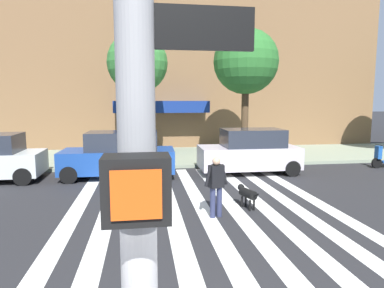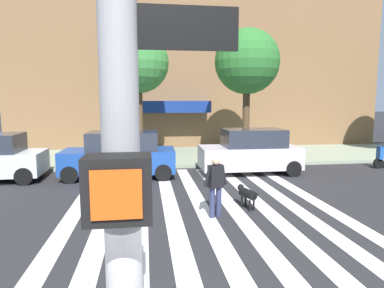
# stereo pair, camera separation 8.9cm
# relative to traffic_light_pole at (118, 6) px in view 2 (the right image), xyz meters

# --- Properties ---
(ground_plane) EXTENTS (160.00, 160.00, 0.00)m
(ground_plane) POSITION_rel_traffic_light_pole_xyz_m (0.67, 7.23, -3.52)
(ground_plane) COLOR #232326
(sidewalk_far) EXTENTS (80.00, 6.00, 0.15)m
(sidewalk_far) POSITION_rel_traffic_light_pole_xyz_m (0.67, 16.70, -3.45)
(sidewalk_far) COLOR gray
(sidewalk_far) RESTS_ON ground_plane
(crosswalk_stripes) EXTENTS (7.65, 12.33, 0.01)m
(crosswalk_stripes) POSITION_rel_traffic_light_pole_xyz_m (1.71, 7.23, -3.52)
(crosswalk_stripes) COLOR silver
(crosswalk_stripes) RESTS_ON ground_plane
(traffic_light_pole) EXTENTS (0.74, 0.46, 5.80)m
(traffic_light_pole) POSITION_rel_traffic_light_pole_xyz_m (0.00, 0.00, 0.00)
(traffic_light_pole) COLOR gray
(traffic_light_pole) RESTS_ON sidewalk_near
(parked_car_behind_first) EXTENTS (4.55, 2.05, 1.87)m
(parked_car_behind_first) POSITION_rel_traffic_light_pole_xyz_m (-0.92, 12.26, -2.60)
(parked_car_behind_first) COLOR navy
(parked_car_behind_first) RESTS_ON ground_plane
(parked_car_third_in_line) EXTENTS (4.21, 1.96, 1.91)m
(parked_car_third_in_line) POSITION_rel_traffic_light_pole_xyz_m (4.56, 12.26, -2.58)
(parked_car_third_in_line) COLOR #BBB2BC
(parked_car_third_in_line) RESTS_ON ground_plane
(street_tree_nearest) EXTENTS (3.01, 3.01, 6.35)m
(street_tree_nearest) POSITION_rel_traffic_light_pole_xyz_m (-0.16, 15.79, 1.43)
(street_tree_nearest) COLOR #4C3823
(street_tree_nearest) RESTS_ON sidewalk_far
(street_tree_middle) EXTENTS (3.28, 3.28, 6.57)m
(street_tree_middle) POSITION_rel_traffic_light_pole_xyz_m (5.25, 15.25, 1.51)
(street_tree_middle) COLOR #4C3823
(street_tree_middle) RESTS_ON sidewalk_far
(pedestrian_dog_walker) EXTENTS (0.70, 0.34, 1.64)m
(pedestrian_dog_walker) POSITION_rel_traffic_light_pole_xyz_m (1.94, 7.03, -2.59)
(pedestrian_dog_walker) COLOR #282D4C
(pedestrian_dog_walker) RESTS_ON ground_plane
(dog_on_leash) EXTENTS (0.45, 0.96, 0.65)m
(dog_on_leash) POSITION_rel_traffic_light_pole_xyz_m (2.99, 7.64, -3.08)
(dog_on_leash) COLOR black
(dog_on_leash) RESTS_ON ground_plane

